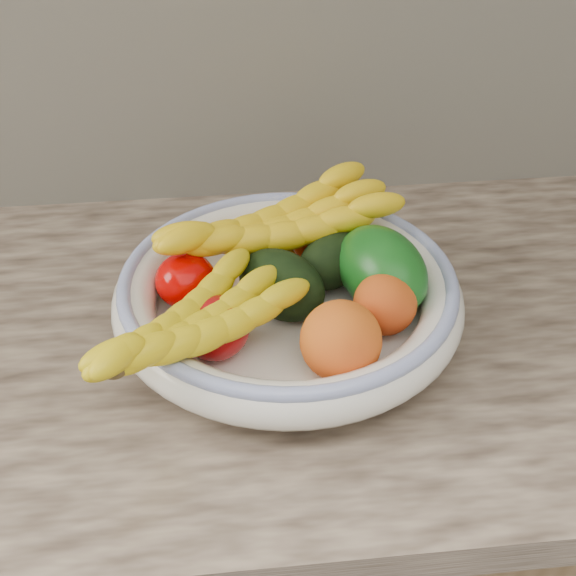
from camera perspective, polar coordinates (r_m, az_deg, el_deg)
The scene contains 14 objects.
kitchen_counter at distance 1.26m, azimuth -0.13°, elevation -17.68°, with size 2.44×0.66×1.40m.
fruit_bowl at distance 0.89m, azimuth 0.00°, elevation -0.59°, with size 0.39×0.39×0.08m.
clementine_back_left at distance 0.97m, azimuth -2.56°, elevation 2.94°, with size 0.05×0.05×0.05m, color #FF6C05.
clementine_back_right at distance 0.98m, azimuth 1.93°, elevation 3.40°, with size 0.06×0.06×0.05m, color #DF4804.
clementine_back_mid at distance 0.94m, azimuth -0.68°, elevation 1.82°, with size 0.05×0.05×0.04m, color orange.
tomato_left at distance 0.90m, azimuth -7.28°, elevation 0.53°, with size 0.07×0.07×0.06m, color #C60200.
tomato_near_left at distance 0.83m, azimuth -5.25°, elevation -2.83°, with size 0.07×0.07×0.07m, color #9F0A0D.
avocado_center at distance 0.88m, azimuth -0.47°, elevation 0.23°, with size 0.08×0.11×0.08m, color black.
avocado_right at distance 0.93m, azimuth 3.21°, elevation 1.98°, with size 0.06×0.09×0.06m, color black.
green_mango at distance 0.89m, azimuth 6.66°, elevation 1.28°, with size 0.08×0.13×0.09m, color #0E4C11.
peach_front at distance 0.81m, azimuth 3.78°, elevation -3.76°, with size 0.08×0.08×0.08m, color orange.
peach_right at distance 0.86m, azimuth 6.91°, elevation -1.12°, with size 0.07×0.07×0.07m, color orange.
banana_bunch_back at distance 0.93m, azimuth -0.87°, elevation 4.01°, with size 0.31×0.11×0.09m, color yellow, non-canonical shape.
banana_bunch_front at distance 0.80m, azimuth -6.82°, elevation -3.10°, with size 0.27×0.11×0.07m, color yellow, non-canonical shape.
Camera 1 is at (-0.08, 0.95, 1.49)m, focal length 50.00 mm.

